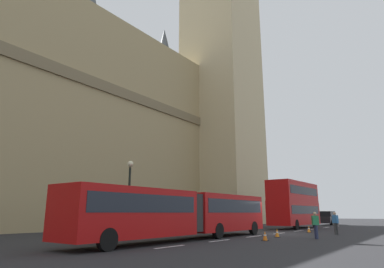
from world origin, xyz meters
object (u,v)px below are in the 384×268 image
at_px(traffic_cone_east, 309,229).
at_px(street_lamp, 129,192).
at_px(pedestrian_by_kerb, 336,222).
at_px(double_decker_bus, 294,203).
at_px(traffic_cone_middle, 277,233).
at_px(articulated_bus, 185,211).
at_px(traffic_cone_west, 265,236).
at_px(pedestrian_near_cones, 315,224).
at_px(clock_tower, 220,5).
at_px(sedan_lead, 328,218).

xyz_separation_m(traffic_cone_east, street_lamp, (-13.24, 8.11, 2.77)).
bearing_deg(pedestrian_by_kerb, double_decker_bus, 35.89).
relative_size(traffic_cone_middle, traffic_cone_east, 1.00).
distance_m(articulated_bus, traffic_cone_east, 13.20).
bearing_deg(articulated_bus, traffic_cone_west, -60.36).
bearing_deg(pedestrian_near_cones, street_lamp, 120.81).
bearing_deg(articulated_bus, traffic_cone_east, -15.94).
bearing_deg(street_lamp, articulated_bus, -82.15).
bearing_deg(pedestrian_near_cones, traffic_cone_east, 21.24).
bearing_deg(clock_tower, double_decker_bus, -120.90).
relative_size(sedan_lead, traffic_cone_west, 7.59).
bearing_deg(articulated_bus, double_decker_bus, 0.01).
height_order(clock_tower, pedestrian_by_kerb, clock_tower).
distance_m(sedan_lead, traffic_cone_west, 30.68).
distance_m(articulated_bus, traffic_cone_west, 5.09).
bearing_deg(traffic_cone_middle, traffic_cone_east, 0.16).
height_order(articulated_bus, double_decker_bus, double_decker_bus).
bearing_deg(pedestrian_near_cones, pedestrian_by_kerb, 0.18).
height_order(pedestrian_near_cones, pedestrian_by_kerb, same).
bearing_deg(sedan_lead, traffic_cone_east, -169.37).
distance_m(clock_tower, pedestrian_near_cones, 47.47).
xyz_separation_m(double_decker_bus, sedan_lead, (13.25, 0.18, -1.80)).
distance_m(articulated_bus, double_decker_bus, 19.54).
bearing_deg(street_lamp, sedan_lead, -7.38).
distance_m(articulated_bus, traffic_cone_middle, 6.92).
distance_m(double_decker_bus, pedestrian_near_cones, 15.19).
distance_m(double_decker_bus, sedan_lead, 13.38).
relative_size(articulated_bus, sedan_lead, 3.91).
bearing_deg(double_decker_bus, articulated_bus, -179.99).
distance_m(double_decker_bus, traffic_cone_west, 17.79).
relative_size(double_decker_bus, sedan_lead, 2.18).
xyz_separation_m(sedan_lead, traffic_cone_middle, (-27.05, -3.80, -0.63)).
bearing_deg(articulated_bus, street_lamp, 97.85).
relative_size(sedan_lead, traffic_cone_east, 7.59).
relative_size(double_decker_bus, pedestrian_by_kerb, 5.67).
bearing_deg(articulated_bus, sedan_lead, 0.32).
bearing_deg(sedan_lead, street_lamp, 172.62).
xyz_separation_m(double_decker_bus, traffic_cone_east, (-6.90, -3.61, -2.43)).
bearing_deg(double_decker_bus, pedestrian_by_kerb, -144.11).
xyz_separation_m(clock_tower, traffic_cone_east, (-15.27, -17.59, -37.45)).
distance_m(traffic_cone_middle, pedestrian_near_cones, 2.71).
bearing_deg(sedan_lead, traffic_cone_west, -171.73).
bearing_deg(clock_tower, pedestrian_near_cones, -137.50).
bearing_deg(double_decker_bus, street_lamp, 167.39).
bearing_deg(pedestrian_near_cones, clock_tower, 42.50).
bearing_deg(double_decker_bus, traffic_cone_middle, -165.28).
relative_size(clock_tower, traffic_cone_middle, 123.46).
bearing_deg(clock_tower, traffic_cone_east, -130.96).
height_order(double_decker_bus, pedestrian_by_kerb, double_decker_bus).
relative_size(double_decker_bus, street_lamp, 1.82).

